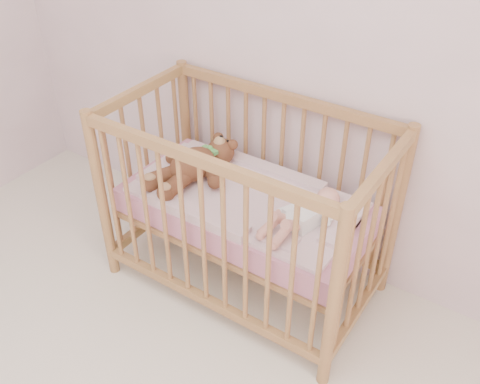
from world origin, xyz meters
The scene contains 6 objects.
wall_back centered at (0.00, 2.00, 1.35)m, with size 4.00×0.02×2.70m, color silver.
crib centered at (-0.11, 1.60, 0.50)m, with size 1.36×0.76×1.00m, color #A88447, non-canonical shape.
mattress centered at (-0.11, 1.60, 0.49)m, with size 1.22×0.62×0.13m, color pink.
blanket centered at (-0.11, 1.60, 0.56)m, with size 1.10×0.58×0.06m, color pink, non-canonical shape.
baby centered at (0.23, 1.58, 0.64)m, with size 0.24×0.50×0.12m, color white, non-canonical shape.
teddy_bear centered at (-0.42, 1.58, 0.65)m, with size 0.41×0.58×0.16m, color brown, non-canonical shape.
Camera 1 is at (1.04, -0.19, 2.12)m, focal length 40.00 mm.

